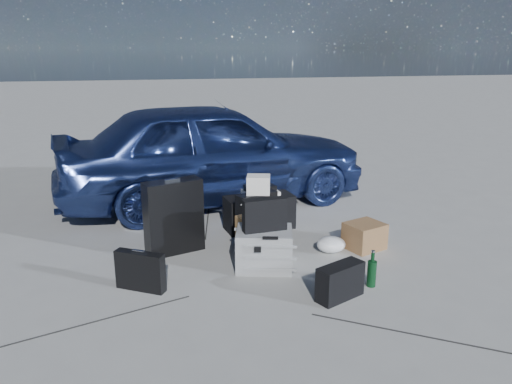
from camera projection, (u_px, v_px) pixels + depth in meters
ground at (259, 277)px, 4.53m from camera, size 60.00×60.00×0.00m
car at (212, 152)px, 6.57m from camera, size 4.20×2.17×1.37m
pelican_case at (264, 249)px, 4.68m from camera, size 0.61×0.54×0.37m
laptop_bag at (265, 215)px, 4.57m from camera, size 0.42×0.14×0.31m
briefcase at (140, 271)px, 4.25m from camera, size 0.43×0.32×0.34m
suitcase_left at (174, 217)px, 4.99m from camera, size 0.61×0.37×0.75m
suitcase_right at (256, 217)px, 5.31m from camera, size 0.47×0.32×0.54m
white_carton at (258, 185)px, 5.19m from camera, size 0.28×0.25×0.19m
duffel_bag at (259, 212)px, 5.69m from camera, size 0.81×0.44×0.39m
flat_box_white at (261, 193)px, 5.63m from camera, size 0.41×0.33×0.07m
flat_box_black at (260, 188)px, 5.59m from camera, size 0.36×0.29×0.07m
kraft_bag at (252, 234)px, 5.03m from camera, size 0.34×0.27×0.39m
cardboard_box at (364, 236)px, 5.14m from camera, size 0.45×0.42×0.27m
plastic_bag at (331, 244)px, 5.06m from camera, size 0.31×0.27×0.16m
messenger_bag at (340, 282)px, 4.10m from camera, size 0.45×0.32×0.30m
green_bottle at (372, 269)px, 4.31m from camera, size 0.10×0.10×0.32m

